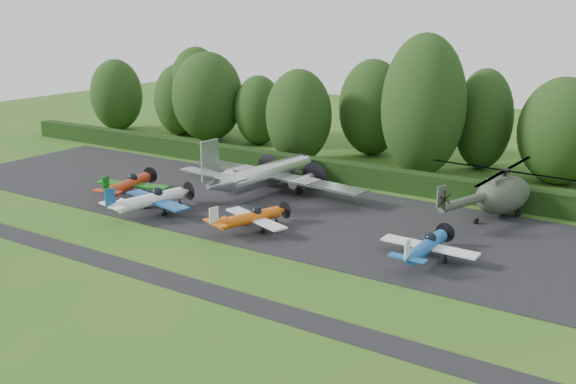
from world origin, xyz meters
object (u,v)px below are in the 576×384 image
Objects in this scene: transport_plane at (266,174)px; light_plane_blue at (427,246)px; helicopter at (503,191)px; light_plane_white at (151,199)px; light_plane_red at (129,184)px; light_plane_orange at (251,218)px.

light_plane_blue is at bearing -29.28° from transport_plane.
helicopter is at bearing 81.37° from light_plane_blue.
light_plane_white is 28.88m from helicopter.
light_plane_red is 1.07× the size of light_plane_blue.
light_plane_blue is (13.63, 1.39, 0.01)m from light_plane_orange.
light_plane_orange is at bearing -7.25° from light_plane_white.
helicopter is (20.29, 4.50, 0.40)m from transport_plane.
transport_plane is 2.82× the size of light_plane_orange.
light_plane_white is 1.15× the size of light_plane_orange.
light_plane_white is 23.25m from light_plane_blue.
light_plane_blue is at bearing -13.79° from light_plane_orange.
transport_plane is 20.33m from light_plane_blue.
transport_plane is at bearing 155.45° from light_plane_blue.
light_plane_red is 32.45m from helicopter.
transport_plane reaches higher than light_plane_white.
helicopter is (1.62, 12.53, 1.08)m from light_plane_blue.
light_plane_blue is (23.13, 2.33, -0.14)m from light_plane_white.
light_plane_white is at bearing -168.49° from helicopter.
light_plane_red is 28.43m from light_plane_blue.
light_plane_red is at bearing 140.54° from light_plane_white.
helicopter reaches higher than light_plane_blue.
light_plane_red is 0.52× the size of helicopter.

